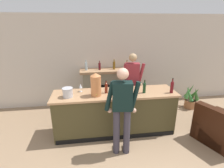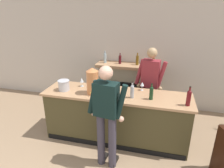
{
  "view_description": "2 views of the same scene",
  "coord_description": "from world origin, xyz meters",
  "px_view_note": "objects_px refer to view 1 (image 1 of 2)",
  "views": [
    {
      "loc": [
        -0.49,
        -1.44,
        2.48
      ],
      "look_at": [
        0.06,
        2.43,
        1.12
      ],
      "focal_mm": 28.0,
      "sensor_mm": 36.0,
      "label": 1
    },
    {
      "loc": [
        0.85,
        -1.19,
        2.55
      ],
      "look_at": [
        -0.06,
        2.42,
        1.08
      ],
      "focal_mm": 32.0,
      "sensor_mm": 36.0,
      "label": 2
    }
  ],
  "objects_px": {
    "wine_bottle_chardonnay_pale": "(144,87)",
    "wine_bottle_port_short": "(172,86)",
    "potted_plant_corner": "(191,98)",
    "wine_glass_front_left": "(116,89)",
    "armchair_black": "(221,131)",
    "fireplace_stone": "(107,88)",
    "wine_glass_mid_counter": "(81,86)",
    "person_customer": "(122,109)",
    "copper_dispenser": "(96,84)",
    "ice_bucket_steel": "(68,92)",
    "wine_bottle_rose_blush": "(106,87)",
    "wine_glass_by_dispenser": "(132,83)",
    "wine_bottle_burgundy_dark": "(130,88)",
    "person_bartender": "(132,83)"
  },
  "relations": [
    {
      "from": "fireplace_stone",
      "to": "person_customer",
      "type": "distance_m",
      "value": 2.2
    },
    {
      "from": "wine_bottle_rose_blush",
      "to": "wine_glass_mid_counter",
      "type": "bearing_deg",
      "value": 164.48
    },
    {
      "from": "copper_dispenser",
      "to": "wine_glass_by_dispenser",
      "type": "distance_m",
      "value": 0.96
    },
    {
      "from": "fireplace_stone",
      "to": "copper_dispenser",
      "type": "bearing_deg",
      "value": -104.83
    },
    {
      "from": "wine_bottle_port_short",
      "to": "person_customer",
      "type": "bearing_deg",
      "value": -155.54
    },
    {
      "from": "armchair_black",
      "to": "wine_glass_by_dispenser",
      "type": "height_order",
      "value": "wine_glass_by_dispenser"
    },
    {
      "from": "ice_bucket_steel",
      "to": "wine_bottle_chardonnay_pale",
      "type": "bearing_deg",
      "value": 0.06
    },
    {
      "from": "potted_plant_corner",
      "to": "wine_glass_front_left",
      "type": "distance_m",
      "value": 2.83
    },
    {
      "from": "wine_bottle_rose_blush",
      "to": "wine_glass_by_dispenser",
      "type": "bearing_deg",
      "value": 21.5
    },
    {
      "from": "wine_bottle_burgundy_dark",
      "to": "wine_glass_by_dispenser",
      "type": "xyz_separation_m",
      "value": [
        0.14,
        0.38,
        -0.01
      ]
    },
    {
      "from": "person_customer",
      "to": "wine_bottle_chardonnay_pale",
      "type": "height_order",
      "value": "person_customer"
    },
    {
      "from": "armchair_black",
      "to": "ice_bucket_steel",
      "type": "height_order",
      "value": "ice_bucket_steel"
    },
    {
      "from": "potted_plant_corner",
      "to": "ice_bucket_steel",
      "type": "distance_m",
      "value": 3.75
    },
    {
      "from": "copper_dispenser",
      "to": "wine_bottle_rose_blush",
      "type": "height_order",
      "value": "copper_dispenser"
    },
    {
      "from": "ice_bucket_steel",
      "to": "wine_glass_by_dispenser",
      "type": "bearing_deg",
      "value": 14.04
    },
    {
      "from": "copper_dispenser",
      "to": "ice_bucket_steel",
      "type": "distance_m",
      "value": 0.61
    },
    {
      "from": "wine_bottle_chardonnay_pale",
      "to": "ice_bucket_steel",
      "type": "bearing_deg",
      "value": -179.94
    },
    {
      "from": "potted_plant_corner",
      "to": "copper_dispenser",
      "type": "distance_m",
      "value": 3.24
    },
    {
      "from": "wine_bottle_chardonnay_pale",
      "to": "wine_bottle_port_short",
      "type": "xyz_separation_m",
      "value": [
        0.61,
        -0.09,
        0.02
      ]
    },
    {
      "from": "wine_bottle_port_short",
      "to": "wine_bottle_chardonnay_pale",
      "type": "bearing_deg",
      "value": 171.82
    },
    {
      "from": "wine_bottle_rose_blush",
      "to": "wine_glass_by_dispenser",
      "type": "relative_size",
      "value": 1.71
    },
    {
      "from": "armchair_black",
      "to": "person_bartender",
      "type": "relative_size",
      "value": 0.67
    },
    {
      "from": "potted_plant_corner",
      "to": "wine_glass_front_left",
      "type": "height_order",
      "value": "wine_glass_front_left"
    },
    {
      "from": "wine_glass_by_dispenser",
      "to": "wine_glass_mid_counter",
      "type": "height_order",
      "value": "wine_glass_mid_counter"
    },
    {
      "from": "wine_glass_by_dispenser",
      "to": "person_customer",
      "type": "bearing_deg",
      "value": -113.1
    },
    {
      "from": "wine_bottle_chardonnay_pale",
      "to": "wine_bottle_burgundy_dark",
      "type": "bearing_deg",
      "value": -177.16
    },
    {
      "from": "fireplace_stone",
      "to": "wine_bottle_rose_blush",
      "type": "height_order",
      "value": "fireplace_stone"
    },
    {
      "from": "wine_glass_front_left",
      "to": "wine_bottle_rose_blush",
      "type": "bearing_deg",
      "value": 146.5
    },
    {
      "from": "person_customer",
      "to": "ice_bucket_steel",
      "type": "distance_m",
      "value": 1.23
    },
    {
      "from": "wine_bottle_port_short",
      "to": "wine_bottle_burgundy_dark",
      "type": "bearing_deg",
      "value": 175.71
    },
    {
      "from": "person_customer",
      "to": "wine_glass_mid_counter",
      "type": "bearing_deg",
      "value": 130.17
    },
    {
      "from": "potted_plant_corner",
      "to": "copper_dispenser",
      "type": "relative_size",
      "value": 1.46
    },
    {
      "from": "wine_bottle_chardonnay_pale",
      "to": "wine_glass_mid_counter",
      "type": "height_order",
      "value": "wine_bottle_chardonnay_pale"
    },
    {
      "from": "ice_bucket_steel",
      "to": "wine_bottle_rose_blush",
      "type": "relative_size",
      "value": 0.77
    },
    {
      "from": "wine_bottle_rose_blush",
      "to": "wine_bottle_burgundy_dark",
      "type": "xyz_separation_m",
      "value": [
        0.51,
        -0.13,
        0.01
      ]
    },
    {
      "from": "fireplace_stone",
      "to": "armchair_black",
      "type": "bearing_deg",
      "value": -43.82
    },
    {
      "from": "wine_bottle_rose_blush",
      "to": "potted_plant_corner",
      "type": "bearing_deg",
      "value": 18.36
    },
    {
      "from": "wine_bottle_rose_blush",
      "to": "wine_bottle_burgundy_dark",
      "type": "height_order",
      "value": "wine_bottle_burgundy_dark"
    },
    {
      "from": "ice_bucket_steel",
      "to": "copper_dispenser",
      "type": "bearing_deg",
      "value": -0.52
    },
    {
      "from": "potted_plant_corner",
      "to": "person_bartender",
      "type": "height_order",
      "value": "person_bartender"
    },
    {
      "from": "armchair_black",
      "to": "wine_bottle_rose_blush",
      "type": "height_order",
      "value": "wine_bottle_rose_blush"
    },
    {
      "from": "armchair_black",
      "to": "copper_dispenser",
      "type": "xyz_separation_m",
      "value": [
        -2.64,
        0.62,
        0.98
      ]
    },
    {
      "from": "potted_plant_corner",
      "to": "copper_dispenser",
      "type": "height_order",
      "value": "copper_dispenser"
    },
    {
      "from": "armchair_black",
      "to": "wine_bottle_chardonnay_pale",
      "type": "distance_m",
      "value": 1.9
    },
    {
      "from": "fireplace_stone",
      "to": "wine_bottle_chardonnay_pale",
      "type": "distance_m",
      "value": 1.74
    },
    {
      "from": "armchair_black",
      "to": "fireplace_stone",
      "type": "bearing_deg",
      "value": 136.18
    },
    {
      "from": "wine_bottle_port_short",
      "to": "copper_dispenser",
      "type": "bearing_deg",
      "value": 177.27
    },
    {
      "from": "armchair_black",
      "to": "wine_bottle_rose_blush",
      "type": "xyz_separation_m",
      "value": [
        -2.41,
        0.74,
        0.86
      ]
    },
    {
      "from": "wine_bottle_chardonnay_pale",
      "to": "wine_glass_by_dispenser",
      "type": "relative_size",
      "value": 1.78
    },
    {
      "from": "armchair_black",
      "to": "wine_glass_front_left",
      "type": "bearing_deg",
      "value": 164.46
    }
  ]
}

